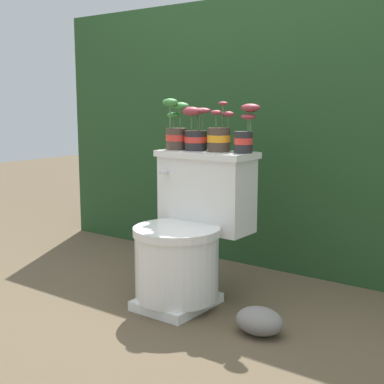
% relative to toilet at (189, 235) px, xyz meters
% --- Properties ---
extents(ground_plane, '(12.00, 12.00, 0.00)m').
position_rel_toilet_xyz_m(ground_plane, '(-0.02, -0.12, -0.32)').
color(ground_plane, brown).
extents(hedge_backdrop, '(2.97, 0.63, 1.52)m').
position_rel_toilet_xyz_m(hedge_backdrop, '(-0.02, 0.98, 0.44)').
color(hedge_backdrop, '#234723').
rests_on(hedge_backdrop, ground).
extents(toilet, '(0.48, 0.55, 0.71)m').
position_rel_toilet_xyz_m(toilet, '(0.00, 0.00, 0.00)').
color(toilet, white).
rests_on(toilet, ground).
extents(potted_plant_left, '(0.13, 0.12, 0.25)m').
position_rel_toilet_xyz_m(potted_plant_left, '(-0.17, 0.13, 0.48)').
color(potted_plant_left, '#47382D').
rests_on(potted_plant_left, toilet).
extents(potted_plant_midleft, '(0.13, 0.11, 0.21)m').
position_rel_toilet_xyz_m(potted_plant_midleft, '(-0.07, 0.15, 0.48)').
color(potted_plant_midleft, '#262628').
rests_on(potted_plant_midleft, toilet).
extents(potted_plant_middle, '(0.11, 0.11, 0.24)m').
position_rel_toilet_xyz_m(potted_plant_middle, '(0.06, 0.16, 0.46)').
color(potted_plant_middle, '#47382D').
rests_on(potted_plant_middle, toilet).
extents(potted_plant_midright, '(0.12, 0.09, 0.23)m').
position_rel_toilet_xyz_m(potted_plant_midright, '(0.20, 0.17, 0.48)').
color(potted_plant_midright, '#262628').
rests_on(potted_plant_midright, toilet).
extents(garden_stone, '(0.20, 0.16, 0.11)m').
position_rel_toilet_xyz_m(garden_stone, '(0.46, -0.13, -0.27)').
color(garden_stone, gray).
rests_on(garden_stone, ground).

